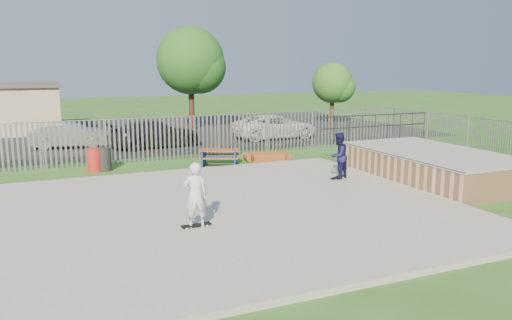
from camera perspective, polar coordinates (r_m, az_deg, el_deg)
name	(u,v)px	position (r m, az deg, el deg)	size (l,w,h in m)	color
ground	(203,215)	(14.79, -6.03, -6.24)	(120.00, 120.00, 0.00)	#2B591E
concrete_slab	(203,212)	(14.76, -6.04, -5.96)	(15.00, 12.00, 0.15)	gray
quarter_pipe	(432,165)	(20.32, 19.43, -0.52)	(5.50, 7.05, 2.19)	tan
fence	(192,154)	(19.12, -7.36, 0.68)	(26.04, 16.02, 2.00)	gray
picnic_table	(220,157)	(21.93, -4.19, 0.32)	(2.09, 1.94, 0.71)	brown
funbox	(267,156)	(23.09, 1.29, 0.41)	(1.91, 1.16, 0.36)	brown
trash_bin_red	(95,160)	(21.63, -17.95, 0.02)	(0.58, 0.58, 0.97)	#B2221B
trash_bin_grey	(104,159)	(21.66, -16.96, 0.10)	(0.59, 0.59, 0.98)	#242326
parking_lot	(113,135)	(33.07, -15.98, 2.81)	(40.00, 18.00, 0.02)	black
car_silver	(71,135)	(28.24, -20.44, 2.67)	(1.42, 4.08, 1.35)	silver
car_dark	(155,134)	(27.21, -11.43, 2.95)	(2.01, 4.95, 1.44)	black
car_white	(275,127)	(29.97, 2.20, 3.83)	(2.37, 5.13, 1.43)	white
tree_mid	(190,61)	(34.01, -7.50, 11.18)	(4.48, 4.48, 6.91)	#46251C
tree_right	(332,83)	(37.53, 8.74, 8.68)	(2.97, 2.97, 4.58)	#432D1B
skateboard_a	(338,178)	(18.90, 9.33, -2.00)	(0.80, 0.54, 0.08)	black
skateboard_b	(196,226)	(13.21, -6.87, -7.47)	(0.81, 0.24, 0.08)	black
skater_navy	(338,156)	(18.74, 9.40, 0.47)	(0.84, 0.66, 1.73)	#15143F
skater_white	(195,195)	(12.97, -6.95, -4.00)	(0.63, 0.41, 1.73)	silver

